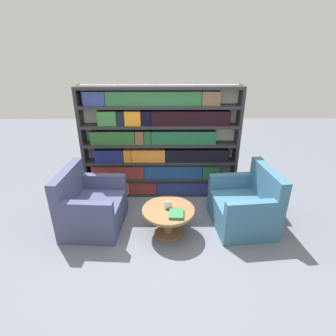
% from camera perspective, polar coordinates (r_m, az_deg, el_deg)
% --- Properties ---
extents(ground_plane, '(14.00, 14.00, 0.00)m').
position_cam_1_polar(ground_plane, '(3.84, -1.88, -14.83)').
color(ground_plane, slate).
extents(bookshelf, '(2.65, 0.30, 1.91)m').
position_cam_1_polar(bookshelf, '(4.51, -1.99, 5.17)').
color(bookshelf, silver).
rests_on(bookshelf, ground_plane).
extents(armchair_left, '(0.86, 0.98, 0.90)m').
position_cam_1_polar(armchair_left, '(4.06, -16.42, -8.22)').
color(armchair_left, '#42476B').
rests_on(armchair_left, ground_plane).
extents(armchair_right, '(0.89, 1.01, 0.90)m').
position_cam_1_polar(armchair_right, '(4.07, 16.41, -8.06)').
color(armchair_right, '#386684').
rests_on(armchair_right, ground_plane).
extents(coffee_table, '(0.73, 0.73, 0.41)m').
position_cam_1_polar(coffee_table, '(3.73, 0.07, -10.41)').
color(coffee_table, brown).
rests_on(coffee_table, ground_plane).
extents(table_sign, '(0.10, 0.06, 0.12)m').
position_cam_1_polar(table_sign, '(3.64, 0.07, -8.27)').
color(table_sign, black).
rests_on(table_sign, coffee_table).
extents(stray_book, '(0.20, 0.25, 0.04)m').
position_cam_1_polar(stray_book, '(3.54, 1.83, -9.93)').
color(stray_book, '#2D703D').
rests_on(stray_book, coffee_table).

